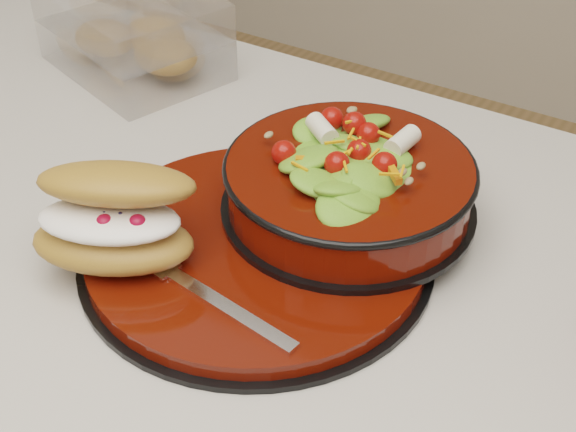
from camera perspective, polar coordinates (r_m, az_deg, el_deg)
The scene contains 5 objects.
dinner_plate at distance 0.70m, azimuth -2.23°, elevation -2.30°, with size 0.31×0.31×0.02m.
salad_bowl at distance 0.71m, azimuth 4.40°, elevation 2.80°, with size 0.23×0.23×0.10m.
croissant at distance 0.67m, azimuth -12.22°, elevation -0.17°, with size 0.15×0.14×0.08m.
fork at distance 0.64m, azimuth -5.91°, elevation -5.54°, with size 0.17×0.04×0.00m.
pastry_box at distance 1.01m, azimuth -10.86°, elevation 12.58°, with size 0.25×0.21×0.09m.
Camera 1 is at (0.35, -0.43, 1.36)m, focal length 50.00 mm.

